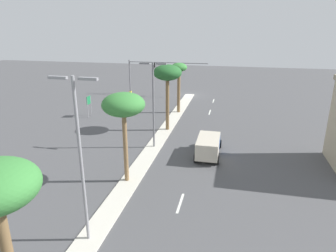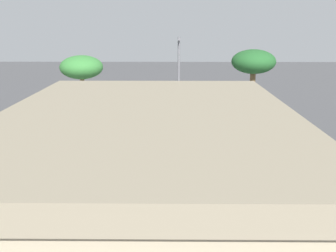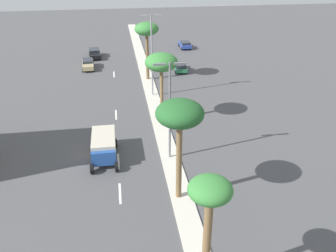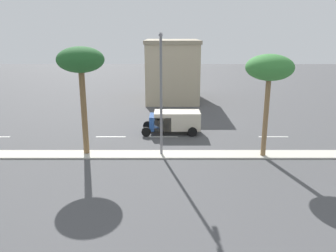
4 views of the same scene
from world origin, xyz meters
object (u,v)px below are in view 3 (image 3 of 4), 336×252
sedan_tan_near (88,64)px  sedan_green_left (180,67)px  palm_tree_left (210,199)px  sedan_blue_mid (185,44)px  sedan_black_front (95,53)px  palm_tree_center (180,116)px  box_truck (104,147)px  palm_tree_far (161,63)px  street_lamp_inboard (152,50)px  palm_tree_front (147,31)px  street_lamp_rear (170,104)px

sedan_tan_near → sedan_green_left: bearing=-13.9°
sedan_tan_near → sedan_green_left: (14.70, -3.62, -0.03)m
palm_tree_left → sedan_blue_mid: palm_tree_left is taller
sedan_black_front → sedan_green_left: bearing=-35.6°
sedan_blue_mid → sedan_black_front: size_ratio=0.85×
palm_tree_left → sedan_tan_near: bearing=101.6°
sedan_green_left → sedan_black_front: sedan_black_front is taller
palm_tree_center → box_truck: 11.14m
palm_tree_far → street_lamp_inboard: bearing=91.5°
palm_tree_left → palm_tree_center: bearing=90.7°
palm_tree_front → street_lamp_rear: street_lamp_rear is taller
palm_tree_center → box_truck: size_ratio=1.50×
palm_tree_center → sedan_black_front: bearing=100.9°
street_lamp_rear → sedan_black_front: street_lamp_rear is taller
palm_tree_front → street_lamp_inboard: street_lamp_inboard is taller
palm_tree_far → palm_tree_front: bearing=90.8°
palm_tree_center → sedan_green_left: (5.83, 31.59, -6.66)m
street_lamp_inboard → sedan_black_front: (-8.29, 19.36, -5.49)m
palm_tree_front → sedan_black_front: palm_tree_front is taller
palm_tree_front → sedan_tan_near: (-9.20, 6.68, -6.58)m
sedan_black_front → palm_tree_far: bearing=-72.7°
palm_tree_left → street_lamp_inboard: size_ratio=0.73×
street_lamp_rear → sedan_blue_mid: (9.06, 39.13, -4.95)m
street_lamp_inboard → box_truck: street_lamp_inboard is taller
palm_tree_center → sedan_tan_near: (-8.87, 35.22, -6.63)m
palm_tree_far → palm_tree_left: bearing=-91.1°
sedan_tan_near → sedan_blue_mid: bearing=28.9°
street_lamp_inboard → box_truck: 17.08m
palm_tree_front → palm_tree_center: bearing=-90.7°
palm_tree_left → palm_tree_front: size_ratio=0.91×
sedan_tan_near → sedan_blue_mid: size_ratio=1.14×
sedan_blue_mid → sedan_black_front: bearing=-167.6°
street_lamp_inboard → sedan_black_front: street_lamp_inboard is taller
palm_tree_center → sedan_green_left: bearing=79.5°
palm_tree_center → sedan_black_front: size_ratio=1.79×
palm_tree_left → box_truck: 17.56m
palm_tree_far → street_lamp_inboard: size_ratio=0.75×
palm_tree_left → palm_tree_far: bearing=88.9°
palm_tree_left → street_lamp_rear: bearing=89.6°
palm_tree_center → sedan_black_front: palm_tree_center is taller
sedan_green_left → palm_tree_far: bearing=-106.9°
palm_tree_front → sedan_blue_mid: (8.94, 16.68, -6.60)m
street_lamp_rear → street_lamp_inboard: size_ratio=0.89×
palm_tree_far → palm_tree_front: palm_tree_front is taller
street_lamp_inboard → sedan_blue_mid: street_lamp_inboard is taller
palm_tree_far → sedan_tan_near: (-9.41, 21.01, -6.18)m
palm_tree_front → palm_tree_left: bearing=-90.4°
palm_tree_center → box_truck: palm_tree_center is taller
sedan_black_front → sedan_tan_near: bearing=-98.3°
sedan_blue_mid → street_lamp_inboard: bearing=-111.1°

